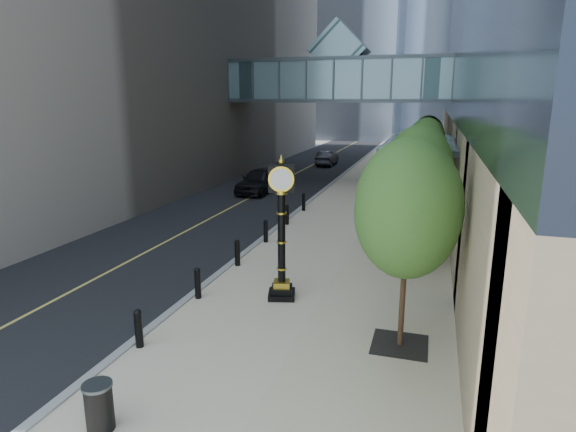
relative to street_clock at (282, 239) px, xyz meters
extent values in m
plane|color=gray|center=(0.20, -5.02, -1.96)|extent=(320.00, 320.00, 0.00)
cube|color=black|center=(-6.80, 34.98, -1.95)|extent=(8.00, 180.00, 0.02)
cube|color=beige|center=(1.20, 34.98, -1.93)|extent=(8.00, 180.00, 0.06)
cube|color=gray|center=(-2.80, 34.98, -1.93)|extent=(0.25, 180.00, 0.07)
cube|color=#486E73|center=(-2.80, 22.98, 5.54)|extent=(17.00, 4.00, 3.00)
cube|color=#383F44|center=(-2.80, 22.98, 4.09)|extent=(17.00, 4.20, 0.25)
cube|color=#383F44|center=(-2.80, 22.98, 6.99)|extent=(17.00, 4.20, 0.25)
cube|color=#486E73|center=(-2.80, 22.98, 7.64)|extent=(4.24, 3.00, 4.24)
cube|color=#383F44|center=(3.70, 8.98, 2.24)|extent=(3.00, 8.00, 0.25)
cube|color=#486E73|center=(3.70, 8.98, 2.39)|extent=(2.80, 7.80, 0.06)
cylinder|color=#383F44|center=(2.40, 5.28, 0.14)|extent=(0.12, 0.12, 4.20)
cylinder|color=#383F44|center=(2.40, 12.68, 0.14)|extent=(0.12, 0.12, 4.20)
cylinder|color=black|center=(-2.50, -4.02, -1.45)|extent=(0.20, 0.20, 0.90)
cylinder|color=black|center=(-2.50, -0.82, -1.45)|extent=(0.20, 0.20, 0.90)
cylinder|color=black|center=(-2.50, 2.38, -1.45)|extent=(0.20, 0.20, 0.90)
cylinder|color=black|center=(-2.50, 5.58, -1.45)|extent=(0.20, 0.20, 0.90)
cylinder|color=black|center=(-2.50, 8.78, -1.45)|extent=(0.20, 0.20, 0.90)
cylinder|color=black|center=(-2.50, 11.98, -1.45)|extent=(0.20, 0.20, 0.90)
cube|color=black|center=(3.80, -2.02, -1.89)|extent=(1.40, 1.40, 0.02)
cylinder|color=#492E1F|center=(3.80, -2.02, -0.51)|extent=(0.14, 0.14, 2.79)
ellipsoid|color=#2A5B21|center=(3.80, -2.02, 1.65)|extent=(2.56, 2.56, 3.41)
cube|color=black|center=(3.80, 4.48, -1.89)|extent=(1.40, 1.40, 0.02)
cylinder|color=#492E1F|center=(3.80, 4.48, -0.52)|extent=(0.14, 0.14, 2.77)
ellipsoid|color=#2A5B21|center=(3.80, 4.48, 1.62)|extent=(2.54, 2.54, 3.38)
cube|color=black|center=(3.80, 10.98, -1.89)|extent=(1.40, 1.40, 0.02)
cylinder|color=#492E1F|center=(3.80, 10.98, -0.57)|extent=(0.14, 0.14, 2.67)
ellipsoid|color=#2A5B21|center=(3.80, 10.98, 1.49)|extent=(2.45, 2.45, 3.26)
cube|color=black|center=(3.80, 17.48, -1.89)|extent=(1.40, 1.40, 0.02)
cylinder|color=#492E1F|center=(3.80, 17.48, -0.57)|extent=(0.14, 0.14, 2.66)
ellipsoid|color=#2A5B21|center=(3.80, 17.48, 1.49)|extent=(2.44, 2.44, 3.25)
cube|color=black|center=(3.80, 23.98, -1.89)|extent=(1.40, 1.40, 0.02)
cylinder|color=#492E1F|center=(3.80, 23.98, -0.59)|extent=(0.14, 0.14, 2.63)
ellipsoid|color=#2A5B21|center=(3.80, 23.98, 1.44)|extent=(2.41, 2.41, 3.21)
cube|color=black|center=(0.00, 0.00, -1.81)|extent=(1.01, 1.01, 0.18)
cube|color=black|center=(0.00, 0.00, -1.63)|extent=(0.78, 0.78, 0.18)
cube|color=gold|center=(0.00, 0.00, -1.45)|extent=(0.61, 0.61, 0.18)
cylinder|color=black|center=(0.00, 0.00, 0.06)|extent=(0.24, 0.24, 2.84)
cube|color=black|center=(0.00, 0.00, 1.89)|extent=(0.82, 0.46, 0.82)
cylinder|color=white|center=(0.00, 0.16, 1.89)|extent=(0.63, 0.20, 0.64)
cylinder|color=white|center=(0.00, -0.16, 1.89)|extent=(0.63, 0.20, 0.64)
sphere|color=gold|center=(0.00, 0.00, 2.40)|extent=(0.18, 0.18, 0.18)
cylinder|color=black|center=(-1.40, -6.96, -1.45)|extent=(0.69, 0.69, 0.90)
imported|color=#B2AAA3|center=(4.61, 6.84, -1.09)|extent=(0.69, 0.56, 1.64)
imported|color=black|center=(-6.79, 16.51, -1.12)|extent=(2.17, 4.93, 1.65)
imported|color=black|center=(-5.40, 31.46, -1.25)|extent=(1.48, 4.19, 1.38)
camera|label=1|loc=(4.30, -13.51, 4.19)|focal=30.00mm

